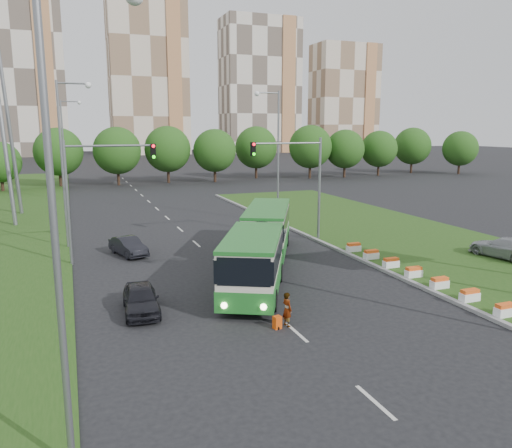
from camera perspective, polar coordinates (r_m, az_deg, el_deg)
name	(u,v)px	position (r m, az deg, el deg)	size (l,w,h in m)	color
ground	(299,285)	(28.49, 4.98, -6.94)	(360.00, 360.00, 0.00)	black
grass_median	(403,238)	(41.72, 16.46, -1.49)	(14.00, 60.00, 0.15)	#204614
median_kerb	(326,244)	(38.01, 8.04, -2.31)	(0.30, 60.00, 0.18)	gray
lane_markings	(175,225)	(46.13, -9.20, -0.12)	(0.20, 100.00, 0.01)	beige
flower_planters	(414,272)	(30.67, 17.57, -5.24)	(1.10, 13.70, 0.60)	white
traffic_mast_median	(301,173)	(38.36, 5.14, 5.84)	(5.76, 0.32, 8.00)	slate
traffic_mast_left	(93,182)	(33.64, -18.11, 4.63)	(5.76, 0.32, 8.00)	slate
street_lamps	(201,167)	(35.64, -6.26, 6.48)	(36.00, 60.00, 12.00)	slate
tree_line	(210,154)	(82.48, -5.25, 7.93)	(120.00, 8.00, 9.00)	#235316
apartment_tower_cwest	(16,71)	(175.79, -25.75, 15.51)	(28.00, 15.00, 52.00)	beige
apartment_tower_ceast	(148,79)	(177.23, -12.24, 15.94)	(25.00, 15.00, 50.00)	beige
apartment_tower_east	(260,87)	(187.37, 0.42, 15.43)	(27.00, 15.00, 47.00)	beige
midrise_east	(344,99)	(202.27, 10.00, 13.94)	(24.00, 14.00, 40.00)	beige
articulated_bus	(256,242)	(30.85, -0.02, -2.11)	(2.72, 17.48, 2.88)	beige
car_left_near	(141,299)	(24.71, -13.03, -8.33)	(1.62, 4.03, 1.37)	black
car_left_far	(128,246)	(35.80, -14.38, -2.47)	(1.35, 3.88, 1.28)	black
car_median	(505,248)	(37.31, 26.60, -2.43)	(1.97, 4.84, 1.40)	#999DA2
pedestrian	(287,309)	(22.55, 3.58, -9.71)	(0.57, 0.37, 1.56)	gray
shopping_trolley	(277,322)	(22.42, 2.44, -11.18)	(0.34, 0.35, 0.57)	#D7470B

